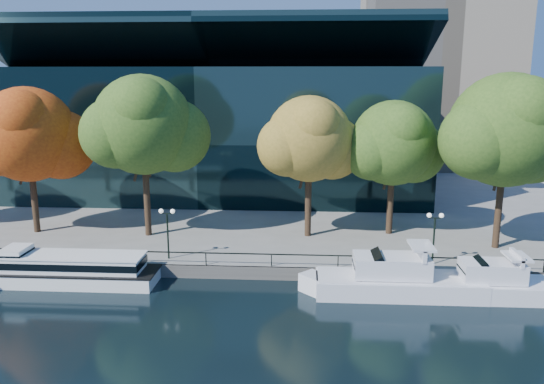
# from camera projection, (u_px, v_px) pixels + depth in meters

# --- Properties ---
(ground) EXTENTS (160.00, 160.00, 0.00)m
(ground) POSITION_uv_depth(u_px,v_px,m) (198.00, 294.00, 37.42)
(ground) COLOR black
(ground) RESTS_ON ground
(promenade) EXTENTS (90.00, 67.08, 1.00)m
(promenade) POSITION_uv_depth(u_px,v_px,m) (251.00, 184.00, 72.77)
(promenade) COLOR slate
(promenade) RESTS_ON ground
(railing) EXTENTS (88.20, 0.08, 0.99)m
(railing) POSITION_uv_depth(u_px,v_px,m) (206.00, 253.00, 40.17)
(railing) COLOR black
(railing) RESTS_ON promenade
(convention_building) EXTENTS (50.00, 24.57, 21.43)m
(convention_building) POSITION_uv_depth(u_px,v_px,m) (215.00, 129.00, 66.82)
(convention_building) COLOR black
(convention_building) RESTS_ON ground
(tour_boat) EXTENTS (14.38, 3.21, 2.73)m
(tour_boat) POSITION_uv_depth(u_px,v_px,m) (64.00, 268.00, 39.16)
(tour_boat) COLOR white
(tour_boat) RESTS_ON ground
(cruiser_near) EXTENTS (12.88, 3.32, 3.73)m
(cruiser_near) POSITION_uv_depth(u_px,v_px,m) (392.00, 279.00, 37.11)
(cruiser_near) COLOR silver
(cruiser_near) RESTS_ON ground
(cruiser_far) EXTENTS (10.36, 2.87, 3.38)m
(cruiser_far) POSITION_uv_depth(u_px,v_px,m) (491.00, 284.00, 36.52)
(cruiser_far) COLOR silver
(cruiser_far) RESTS_ON ground
(tree_1) EXTENTS (10.55, 8.65, 13.22)m
(tree_1) POSITION_uv_depth(u_px,v_px,m) (30.00, 137.00, 47.04)
(tree_1) COLOR black
(tree_1) RESTS_ON promenade
(tree_2) EXTENTS (10.84, 8.89, 14.28)m
(tree_2) POSITION_uv_depth(u_px,v_px,m) (145.00, 127.00, 45.82)
(tree_2) COLOR black
(tree_2) RESTS_ON promenade
(tree_3) EXTENTS (9.36, 7.68, 12.49)m
(tree_3) POSITION_uv_depth(u_px,v_px,m) (311.00, 141.00, 45.88)
(tree_3) COLOR black
(tree_3) RESTS_ON promenade
(tree_4) EXTENTS (9.40, 7.70, 12.05)m
(tree_4) POSITION_uv_depth(u_px,v_px,m) (395.00, 145.00, 46.67)
(tree_4) COLOR black
(tree_4) RESTS_ON promenade
(tree_5) EXTENTS (11.45, 9.39, 14.41)m
(tree_5) POSITION_uv_depth(u_px,v_px,m) (509.00, 133.00, 42.37)
(tree_5) COLOR black
(tree_5) RESTS_ON promenade
(lamp_1) EXTENTS (1.26, 0.36, 4.03)m
(lamp_1) POSITION_uv_depth(u_px,v_px,m) (167.00, 222.00, 41.15)
(lamp_1) COLOR black
(lamp_1) RESTS_ON promenade
(lamp_2) EXTENTS (1.26, 0.36, 4.03)m
(lamp_2) POSITION_uv_depth(u_px,v_px,m) (435.00, 227.00, 39.90)
(lamp_2) COLOR black
(lamp_2) RESTS_ON promenade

